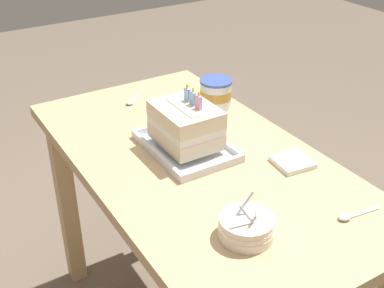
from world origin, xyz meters
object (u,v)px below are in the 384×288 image
birthday_cake (186,124)px  ice_cream_tub (216,94)px  serving_spoon_near_tray (349,216)px  serving_spoon_by_bowls (132,101)px  napkin_pile (292,162)px  bowl_stack (246,227)px  foil_tray (186,147)px

birthday_cake → ice_cream_tub: size_ratio=1.77×
serving_spoon_near_tray → serving_spoon_by_bowls: size_ratio=1.10×
serving_spoon_near_tray → napkin_pile: (-0.25, 0.05, 0.00)m
birthday_cake → serving_spoon_near_tray: bearing=19.0°
serving_spoon_near_tray → serving_spoon_by_bowls: 0.86m
bowl_stack → ice_cream_tub: bowl_stack is taller
serving_spoon_near_tray → napkin_pile: 0.25m
foil_tray → bowl_stack: bearing=-11.6°
serving_spoon_near_tray → napkin_pile: napkin_pile is taller
serving_spoon_near_tray → bowl_stack: bearing=-107.0°
birthday_cake → serving_spoon_near_tray: 0.51m
foil_tray → ice_cream_tub: size_ratio=2.73×
foil_tray → napkin_pile: size_ratio=2.76×
foil_tray → ice_cream_tub: bearing=129.4°
birthday_cake → napkin_pile: (0.22, 0.21, -0.07)m
bowl_stack → serving_spoon_by_bowls: 0.77m
napkin_pile → serving_spoon_by_bowls: bearing=-160.8°
foil_tray → serving_spoon_by_bowls: foil_tray is taller
foil_tray → serving_spoon_near_tray: bearing=19.0°
foil_tray → ice_cream_tub: ice_cream_tub is taller
birthday_cake → napkin_pile: 0.31m
ice_cream_tub → serving_spoon_near_tray: ice_cream_tub is taller
ice_cream_tub → napkin_pile: bearing=-2.6°
foil_tray → serving_spoon_by_bowls: size_ratio=2.69×
foil_tray → bowl_stack: size_ratio=2.32×
foil_tray → serving_spoon_near_tray: foil_tray is taller
ice_cream_tub → foil_tray: bearing=-50.6°
foil_tray → serving_spoon_by_bowls: bearing=179.6°
bowl_stack → serving_spoon_near_tray: bowl_stack is taller
foil_tray → napkin_pile: 0.31m
foil_tray → birthday_cake: birthday_cake is taller
ice_cream_tub → napkin_pile: 0.41m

